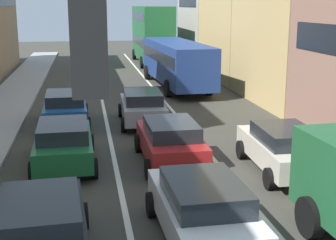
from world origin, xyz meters
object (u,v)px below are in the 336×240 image
(sedan_centre_lane_second, at_px, (203,208))
(sedan_left_lane_third, at_px, (64,142))
(hatchback_centre_lane_third, at_px, (170,141))
(bus_mid_queue_primary, at_px, (176,60))
(bus_far_queue_secondary, at_px, (152,32))
(wagon_left_lane_second, at_px, (41,229))
(sedan_right_lane_behind_truck, at_px, (283,148))
(sedan_left_lane_fourth, at_px, (65,107))
(coupe_centre_lane_fourth, at_px, (143,106))

(sedan_centre_lane_second, bearing_deg, sedan_left_lane_third, 27.35)
(sedan_centre_lane_second, distance_m, hatchback_centre_lane_third, 5.61)
(bus_mid_queue_primary, distance_m, bus_far_queue_secondary, 13.12)
(wagon_left_lane_second, distance_m, sedan_right_lane_behind_truck, 8.51)
(hatchback_centre_lane_third, bearing_deg, sedan_left_lane_fourth, 30.78)
(bus_mid_queue_primary, bearing_deg, wagon_left_lane_second, 159.69)
(hatchback_centre_lane_third, xyz_separation_m, coupe_centre_lane_fourth, (-0.25, 5.76, 0.00))
(sedan_left_lane_third, bearing_deg, sedan_centre_lane_second, -152.52)
(hatchback_centre_lane_third, relative_size, sedan_left_lane_third, 0.99)
(sedan_centre_lane_second, height_order, coupe_centre_lane_fourth, same)
(wagon_left_lane_second, distance_m, coupe_centre_lane_fourth, 12.34)
(bus_far_queue_secondary, bearing_deg, sedan_centre_lane_second, 174.38)
(sedan_centre_lane_second, xyz_separation_m, sedan_left_lane_third, (-3.26, 5.97, 0.00))
(wagon_left_lane_second, bearing_deg, sedan_centre_lane_second, -85.53)
(coupe_centre_lane_fourth, bearing_deg, sedan_centre_lane_second, -178.04)
(sedan_left_lane_third, height_order, bus_far_queue_secondary, bus_far_queue_secondary)
(bus_mid_queue_primary, bearing_deg, bus_far_queue_secondary, -3.57)
(bus_mid_queue_primary, height_order, bus_far_queue_secondary, bus_far_queue_secondary)
(hatchback_centre_lane_third, bearing_deg, bus_mid_queue_primary, -11.52)
(sedan_centre_lane_second, bearing_deg, coupe_centre_lane_fourth, -1.31)
(sedan_left_lane_third, bearing_deg, wagon_left_lane_second, 176.83)
(bus_far_queue_secondary, bearing_deg, coupe_centre_lane_fourth, 171.42)
(bus_far_queue_secondary, bearing_deg, hatchback_centre_lane_third, 173.72)
(hatchback_centre_lane_third, distance_m, bus_far_queue_secondary, 28.55)
(wagon_left_lane_second, height_order, sedan_left_lane_fourth, same)
(sedan_centre_lane_second, distance_m, sedan_right_lane_behind_truck, 5.54)
(coupe_centre_lane_fourth, bearing_deg, hatchback_centre_lane_third, -175.52)
(sedan_left_lane_third, xyz_separation_m, bus_mid_queue_primary, (6.58, 14.86, 0.96))
(bus_mid_queue_primary, bearing_deg, sedan_left_lane_third, 153.54)
(sedan_right_lane_behind_truck, bearing_deg, coupe_centre_lane_fourth, 28.67)
(sedan_centre_lane_second, bearing_deg, wagon_left_lane_second, 96.41)
(sedan_centre_lane_second, distance_m, wagon_left_lane_second, 3.52)
(sedan_left_lane_fourth, xyz_separation_m, bus_mid_queue_primary, (6.72, 9.11, 0.96))
(sedan_left_lane_third, bearing_deg, coupe_centre_lane_fourth, -32.28)
(wagon_left_lane_second, distance_m, sedan_left_lane_third, 6.44)
(hatchback_centre_lane_third, xyz_separation_m, sedan_left_lane_fourth, (-3.65, 6.10, 0.00))
(sedan_left_lane_third, xyz_separation_m, sedan_left_lane_fourth, (-0.14, 5.75, 0.00))
(sedan_left_lane_third, bearing_deg, hatchback_centre_lane_third, -96.94)
(sedan_centre_lane_second, distance_m, coupe_centre_lane_fourth, 11.37)
(hatchback_centre_lane_third, height_order, sedan_right_lane_behind_truck, same)
(sedan_right_lane_behind_truck, height_order, bus_mid_queue_primary, bus_mid_queue_primary)
(sedan_right_lane_behind_truck, bearing_deg, bus_far_queue_secondary, 2.04)
(sedan_left_lane_fourth, bearing_deg, sedan_centre_lane_second, -165.57)
(coupe_centre_lane_fourth, relative_size, sedan_right_lane_behind_truck, 1.00)
(sedan_left_lane_fourth, bearing_deg, wagon_left_lane_second, 177.85)
(sedan_left_lane_third, distance_m, sedan_left_lane_fourth, 5.75)
(hatchback_centre_lane_third, height_order, sedan_left_lane_third, same)
(wagon_left_lane_second, relative_size, sedan_left_lane_third, 1.01)
(coupe_centre_lane_fourth, distance_m, sedan_right_lane_behind_truck, 8.07)
(sedan_right_lane_behind_truck, distance_m, bus_far_queue_secondary, 29.80)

